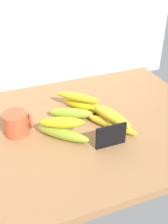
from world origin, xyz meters
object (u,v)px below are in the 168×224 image
banana_0 (62,134)px  banana_7 (114,116)px  banana_4 (98,110)px  banana_5 (71,113)px  banana_8 (62,122)px  banana_1 (112,125)px  banana_3 (108,118)px  banana_2 (82,106)px  coffee_mug (16,123)px  chalkboard_sign (111,137)px  banana_6 (78,97)px  banana_9 (111,117)px

banana_0 → banana_7: size_ratio=1.19×
banana_4 → banana_5: size_ratio=0.92×
banana_5 → banana_8: banana_8 is taller
banana_1 → banana_3: 4.20cm
banana_3 → banana_7: banana_7 is taller
banana_4 → banana_7: bearing=-83.3°
banana_2 → banana_7: (6.38, -16.07, 3.45)cm
banana_0 → banana_3: bearing=8.6°
coffee_mug → banana_8: coffee_mug is taller
chalkboard_sign → banana_2: chalkboard_sign is taller
coffee_mug → banana_7: coffee_mug is taller
banana_1 → banana_3: size_ratio=1.23×
coffee_mug → banana_8: 16.82cm
banana_2 → banana_8: size_ratio=1.08×
banana_2 → banana_8: (-12.84, -14.26, 4.28)cm
banana_4 → banana_7: (1.29, -11.02, 3.54)cm
banana_5 → banana_6: size_ratio=0.94×
banana_4 → banana_8: size_ratio=1.03×
chalkboard_sign → banana_5: (-6.73, 21.23, -1.80)cm
banana_3 → banana_8: size_ratio=1.04×
banana_0 → banana_7: (19.61, -0.86, 3.22)cm
banana_6 → banana_8: 19.38cm
banana_3 → banana_6: size_ratio=0.88×
chalkboard_sign → banana_0: 17.21cm
banana_4 → banana_6: size_ratio=0.87×
banana_0 → banana_2: (13.23, 15.22, -0.23)cm
chalkboard_sign → banana_1: (4.78, 8.66, -2.08)cm
banana_0 → banana_6: size_ratio=1.09×
banana_1 → banana_4: (-0.44, 11.37, -0.02)cm
chalkboard_sign → banana_8: (-13.59, 10.83, 2.27)cm
banana_3 → banana_5: bearing=145.1°
chalkboard_sign → banana_2: (-0.75, 25.09, -2.00)cm
banana_8 → banana_7: bearing=-5.4°
banana_1 → banana_4: 11.38cm
banana_3 → banana_9: banana_9 is taller
chalkboard_sign → banana_6: 26.41cm
banana_5 → banana_2: bearing=32.8°
banana_4 → banana_8: banana_8 is taller
banana_7 → banana_5: bearing=135.3°
coffee_mug → banana_0: bearing=-32.2°
banana_0 → banana_2: size_ratio=1.20×
banana_0 → banana_2: bearing=49.0°
banana_1 → banana_4: same height
banana_9 → banana_4: bearing=89.7°
banana_2 → banana_5: 7.12cm
banana_0 → banana_5: 13.48cm
banana_9 → banana_2: bearing=107.4°
banana_1 → banana_6: 19.23cm
coffee_mug → banana_8: (14.65, -8.03, 1.93)cm
banana_5 → banana_7: size_ratio=1.02×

